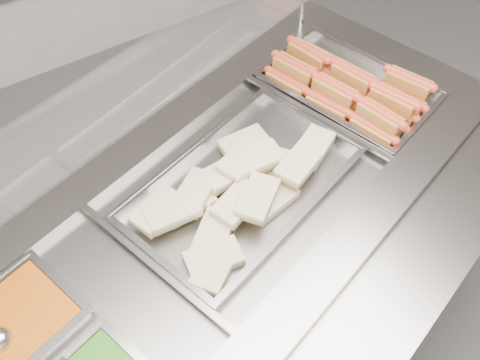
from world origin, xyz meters
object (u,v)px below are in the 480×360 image
sneeze_guard (162,64)px  pan_wraps (242,188)px  pan_hotdogs (347,94)px  steam_counter (231,270)px

sneeze_guard → pan_wraps: sneeze_guard is taller
pan_hotdogs → steam_counter: bearing=-163.6°
steam_counter → pan_wraps: size_ratio=2.66×
sneeze_guard → pan_wraps: 0.50m
sneeze_guard → pan_hotdogs: (0.73, -0.04, -0.45)m
steam_counter → pan_hotdogs: 0.82m
pan_hotdogs → pan_wraps: 0.62m
steam_counter → pan_hotdogs: (0.66, 0.20, 0.45)m
sneeze_guard → pan_wraps: size_ratio=2.18×
steam_counter → sneeze_guard: size_ratio=1.22×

